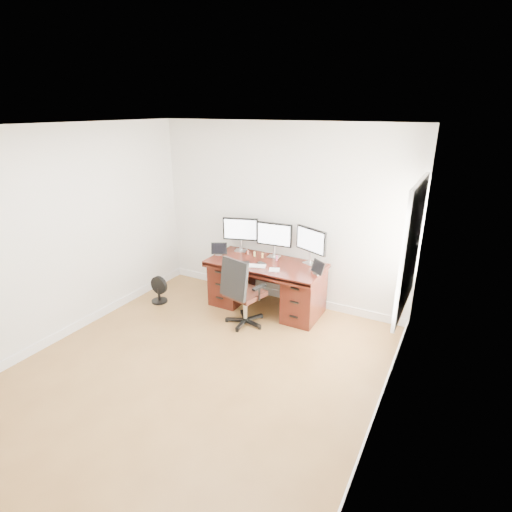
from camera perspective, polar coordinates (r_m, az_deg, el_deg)
The scene contains 19 objects.
ground at distance 4.82m, azimuth -8.85°, elevation -16.27°, with size 4.50×4.50×0.00m, color olive.
back_wall at distance 6.00m, azimuth 3.42°, elevation 5.79°, with size 4.00×0.10×2.70m, color white.
right_wall at distance 3.50m, azimuth 18.38°, elevation -6.27°, with size 0.10×4.50×2.70m.
desk at distance 5.96m, azimuth 1.51°, elevation -3.96°, with size 1.70×0.80×0.75m.
office_chair at distance 5.55m, azimuth -1.90°, elevation -6.71°, with size 0.64×0.64×1.01m.
floor_fan at distance 6.40m, azimuth -13.75°, elevation -4.74°, with size 0.29×0.25×0.42m.
monitor_left at distance 6.18m, azimuth -2.23°, elevation 3.70°, with size 0.53×0.20×0.53m.
monitor_center at distance 5.91m, azimuth 2.62°, elevation 2.93°, with size 0.55×0.16×0.53m.
monitor_right at distance 5.70m, azimuth 7.87°, elevation 2.07°, with size 0.52×0.25×0.53m.
tablet_left at distance 6.10m, azimuth -5.35°, elevation 0.93°, with size 0.24×0.17×0.19m.
tablet_right at distance 5.43m, azimuth 8.79°, elevation -1.74°, with size 0.23×0.19×0.19m.
keyboard at distance 5.66m, azimuth -0.01°, elevation -1.42°, with size 0.27×0.12×0.01m, color silver.
trackpad at distance 5.53m, azimuth 2.64°, elevation -1.98°, with size 0.14×0.14×0.01m, color silver.
drawing_tablet at distance 5.77m, azimuth -2.02°, elevation -1.01°, with size 0.21×0.13×0.01m, color black.
phone at distance 5.76m, azimuth 0.82°, elevation -1.04°, with size 0.14×0.07×0.01m, color black.
figurine_brown at distance 6.08m, azimuth -1.16°, elevation 0.52°, with size 0.03×0.03×0.08m.
figurine_yellow at distance 6.02m, azimuth -0.21°, elevation 0.34°, with size 0.03×0.03×0.08m.
figurine_orange at distance 5.97m, azimuth 0.92°, elevation 0.13°, with size 0.03×0.03×0.08m.
figurine_pink at distance 5.87m, azimuth 2.98°, elevation -0.25°, with size 0.03×0.03×0.08m.
Camera 1 is at (2.44, -3.02, 2.87)m, focal length 28.00 mm.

